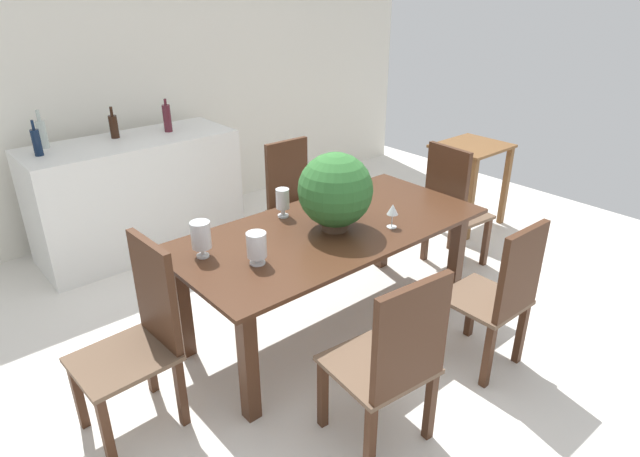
% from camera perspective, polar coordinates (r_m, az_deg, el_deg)
% --- Properties ---
extents(ground_plane, '(7.04, 7.04, 0.00)m').
position_cam_1_polar(ground_plane, '(3.73, 1.79, -10.67)').
color(ground_plane, silver).
extents(back_wall, '(6.40, 0.10, 2.60)m').
position_cam_1_polar(back_wall, '(5.31, -17.92, 14.40)').
color(back_wall, silver).
rests_on(back_wall, ground).
extents(dining_table, '(2.03, 0.97, 0.74)m').
position_cam_1_polar(dining_table, '(3.45, 1.10, -1.55)').
color(dining_table, '#422616').
rests_on(dining_table, ground).
extents(chair_far_right, '(0.44, 0.42, 1.00)m').
position_cam_1_polar(chair_far_right, '(4.43, -2.81, 3.42)').
color(chair_far_right, '#422616').
rests_on(chair_far_right, ground).
extents(chair_near_right, '(0.43, 0.44, 0.97)m').
position_cam_1_polar(chair_near_right, '(3.29, 18.67, -6.51)').
color(chair_near_right, '#422616').
rests_on(chair_near_right, ground).
extents(chair_foot_end, '(0.44, 0.46, 1.03)m').
position_cam_1_polar(chair_foot_end, '(4.38, 13.82, 2.64)').
color(chair_foot_end, '#422616').
rests_on(chair_foot_end, ground).
extents(chair_head_end, '(0.49, 0.44, 1.03)m').
position_cam_1_polar(chair_head_end, '(2.92, -18.52, -10.30)').
color(chair_head_end, '#422616').
rests_on(chair_head_end, ground).
extents(chair_near_left, '(0.51, 0.50, 1.00)m').
position_cam_1_polar(chair_near_left, '(2.63, 7.87, -13.51)').
color(chair_near_left, '#422616').
rests_on(chair_near_left, ground).
extents(flower_centerpiece, '(0.46, 0.46, 0.49)m').
position_cam_1_polar(flower_centerpiece, '(3.28, 1.65, 4.04)').
color(flower_centerpiece, '#4C3828').
rests_on(flower_centerpiece, dining_table).
extents(crystal_vase_left, '(0.09, 0.09, 0.19)m').
position_cam_1_polar(crystal_vase_left, '(3.51, -4.00, 3.04)').
color(crystal_vase_left, silver).
rests_on(crystal_vase_left, dining_table).
extents(crystal_vase_center_near, '(0.11, 0.11, 0.19)m').
position_cam_1_polar(crystal_vase_center_near, '(2.94, -6.76, -1.85)').
color(crystal_vase_center_near, silver).
rests_on(crystal_vase_center_near, dining_table).
extents(crystal_vase_right, '(0.11, 0.11, 0.21)m').
position_cam_1_polar(crystal_vase_right, '(3.06, -12.56, -0.75)').
color(crystal_vase_right, silver).
rests_on(crystal_vase_right, dining_table).
extents(wine_glass, '(0.07, 0.07, 0.16)m').
position_cam_1_polar(wine_glass, '(3.38, 7.73, 1.92)').
color(wine_glass, silver).
rests_on(wine_glass, dining_table).
extents(kitchen_counter, '(1.69, 0.67, 0.98)m').
position_cam_1_polar(kitchen_counter, '(4.87, -18.85, 3.37)').
color(kitchen_counter, silver).
rests_on(kitchen_counter, ground).
extents(wine_bottle_tall, '(0.07, 0.07, 0.29)m').
position_cam_1_polar(wine_bottle_tall, '(4.71, -27.46, 8.97)').
color(wine_bottle_tall, '#B2BFB7').
rests_on(wine_bottle_tall, kitchen_counter).
extents(wine_bottle_clear, '(0.07, 0.07, 0.28)m').
position_cam_1_polar(wine_bottle_clear, '(4.85, -15.96, 11.25)').
color(wine_bottle_clear, '#511E28').
rests_on(wine_bottle_clear, kitchen_counter).
extents(wine_bottle_green, '(0.07, 0.07, 0.26)m').
position_cam_1_polar(wine_bottle_green, '(4.79, -21.10, 10.13)').
color(wine_bottle_green, black).
rests_on(wine_bottle_green, kitchen_counter).
extents(wine_bottle_dark, '(0.06, 0.06, 0.27)m').
position_cam_1_polar(wine_bottle_dark, '(4.52, -27.92, 8.13)').
color(wine_bottle_dark, '#0F1E38').
rests_on(wine_bottle_dark, kitchen_counter).
extents(side_table, '(0.64, 0.55, 0.79)m').
position_cam_1_polar(side_table, '(5.24, 15.65, 6.52)').
color(side_table, brown).
rests_on(side_table, ground).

